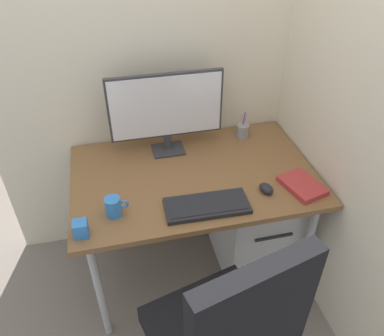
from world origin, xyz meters
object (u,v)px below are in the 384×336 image
at_px(notebook, 302,185).
at_px(desk_clamp_accessory, 81,229).
at_px(keyboard, 206,206).
at_px(office_chair, 226,333).
at_px(pen_holder, 243,130).
at_px(coffee_mug, 114,207).
at_px(monitor, 166,109).
at_px(filing_cabinet, 255,222).
at_px(mouse, 266,188).

relative_size(notebook, desk_clamp_accessory, 2.92).
bearing_deg(notebook, keyboard, 168.69).
bearing_deg(keyboard, office_chair, -95.92).
distance_m(office_chair, pen_holder, 1.20).
height_order(keyboard, coffee_mug, coffee_mug).
xyz_separation_m(office_chair, notebook, (0.57, 0.57, 0.20)).
distance_m(pen_holder, coffee_mug, 0.95).
distance_m(office_chair, monitor, 1.15).
xyz_separation_m(coffee_mug, desk_clamp_accessory, (-0.15, -0.10, -0.01)).
height_order(keyboard, desk_clamp_accessory, desk_clamp_accessory).
bearing_deg(keyboard, filing_cabinet, 33.59).
bearing_deg(mouse, coffee_mug, 161.98).
distance_m(keyboard, desk_clamp_accessory, 0.58).
distance_m(mouse, coffee_mug, 0.75).
distance_m(filing_cabinet, monitor, 0.89).
xyz_separation_m(filing_cabinet, mouse, (-0.07, -0.21, 0.45)).
relative_size(notebook, coffee_mug, 2.02).
height_order(pen_holder, coffee_mug, pen_holder).
height_order(notebook, coffee_mug, coffee_mug).
bearing_deg(coffee_mug, monitor, 54.51).
bearing_deg(notebook, mouse, 161.76).
distance_m(office_chair, desk_clamp_accessory, 0.75).
distance_m(office_chair, coffee_mug, 0.73).
xyz_separation_m(monitor, coffee_mug, (-0.34, -0.48, -0.22)).
relative_size(coffee_mug, desk_clamp_accessory, 1.44).
bearing_deg(mouse, monitor, 112.92).
relative_size(office_chair, pen_holder, 6.88).
bearing_deg(office_chair, coffee_mug, 122.50).
relative_size(mouse, pen_holder, 0.52).
bearing_deg(pen_holder, notebook, -75.74).
xyz_separation_m(keyboard, coffee_mug, (-0.43, 0.05, 0.04)).
bearing_deg(pen_holder, coffee_mug, -147.53).
xyz_separation_m(monitor, pen_holder, (0.47, 0.04, -0.22)).
height_order(mouse, desk_clamp_accessory, desk_clamp_accessory).
bearing_deg(desk_clamp_accessory, notebook, 4.08).
relative_size(mouse, desk_clamp_accessory, 1.13).
bearing_deg(keyboard, notebook, 3.71).
height_order(filing_cabinet, pen_holder, pen_holder).
xyz_separation_m(pen_holder, notebook, (0.13, -0.53, -0.03)).
bearing_deg(pen_holder, filing_cabinet, -87.91).
relative_size(monitor, mouse, 7.33).
height_order(filing_cabinet, keyboard, keyboard).
bearing_deg(notebook, desk_clamp_accessory, 169.07).
height_order(filing_cabinet, desk_clamp_accessory, desk_clamp_accessory).
bearing_deg(notebook, monitor, 125.55).
bearing_deg(mouse, filing_cabinet, 55.34).
xyz_separation_m(mouse, notebook, (0.19, -0.01, -0.01)).
bearing_deg(coffee_mug, keyboard, -6.86).
distance_m(monitor, coffee_mug, 0.62).
relative_size(keyboard, coffee_mug, 3.74).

